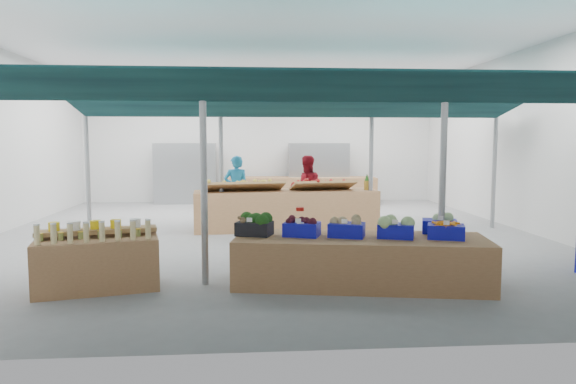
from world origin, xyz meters
The scene contains 23 objects.
floor centered at (0.00, 0.00, 0.00)m, with size 13.00×13.00×0.00m, color slate.
hall centered at (0.00, 1.44, 2.65)m, with size 13.00×13.00×13.00m.
pole_grid centered at (0.75, -1.75, 1.81)m, with size 10.00×4.60×3.00m.
awnings centered at (0.75, -1.75, 2.78)m, with size 9.50×7.08×0.30m.
back_shelving_left centered at (-2.50, 6.00, 1.00)m, with size 2.00×0.50×2.00m, color #B23F33.
back_shelving_right centered at (2.00, 6.00, 1.00)m, with size 2.00×0.50×2.00m, color #B23F33.
bottle_shelf centered at (-2.48, -4.15, 0.40)m, with size 1.76×1.33×1.00m.
veg_counter centered at (1.24, -4.19, 0.35)m, with size 3.59×1.20×0.70m, color brown.
fruit_counter centered at (0.51, 0.65, 0.46)m, with size 4.29×1.02×0.92m, color brown.
far_counter centered at (1.40, 5.70, 0.44)m, with size 4.93×0.99×0.89m, color brown.
vendor_left centered at (-0.69, 1.75, 0.86)m, with size 0.63×0.41×1.72m, color #1A79AE.
vendor_right centered at (1.11, 1.75, 0.86)m, with size 0.83×0.65×1.72m, color maroon.
crate_broccoli centered at (-0.28, -3.93, 0.86)m, with size 0.59×0.50×0.35m.
crate_beets centered at (0.40, -4.04, 0.83)m, with size 0.59×0.50×0.29m.
crate_celeriac centered at (1.04, -4.15, 0.84)m, with size 0.59×0.50×0.31m.
crate_cabbage centered at (1.73, -4.27, 0.86)m, with size 0.59×0.50×0.35m.
crate_carrots centered at (2.42, -4.39, 0.81)m, with size 0.59×0.50×0.29m.
sparrow centered at (-0.46, -4.02, 0.95)m, with size 0.12×0.09×0.11m.
pole_ribbon centered at (0.37, -4.11, 1.08)m, with size 0.12×0.12×0.28m.
apple_heap_yellow centered at (-0.50, 0.47, 1.09)m, with size 1.98×0.98×0.27m.
apple_heap_red centered at (1.38, 0.62, 1.09)m, with size 1.59×0.92×0.27m.
pineapple centered at (2.45, 0.70, 1.10)m, with size 0.14×0.14×0.39m.
crate_extra centered at (2.49, -3.95, 0.85)m, with size 0.58×0.49×0.32m.
Camera 1 is at (-0.35, -11.37, 2.06)m, focal length 32.00 mm.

